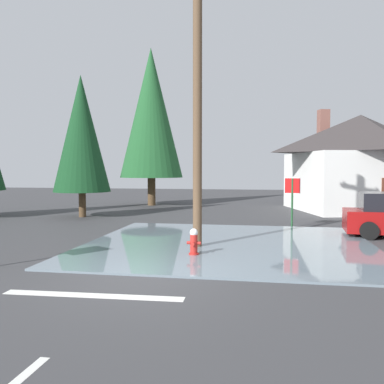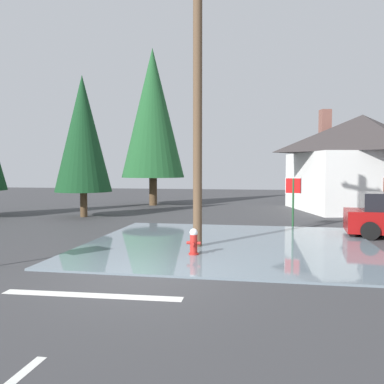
% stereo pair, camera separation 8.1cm
% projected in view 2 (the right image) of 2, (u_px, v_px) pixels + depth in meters
% --- Properties ---
extents(ground_plane, '(80.00, 80.00, 0.10)m').
position_uv_depth(ground_plane, '(140.00, 280.00, 9.40)').
color(ground_plane, '#38383A').
extents(flood_puddle, '(9.13, 8.64, 0.05)m').
position_uv_depth(flood_puddle, '(229.00, 244.00, 13.47)').
color(flood_puddle, slate).
rests_on(flood_puddle, ground).
extents(lane_stop_bar, '(3.63, 0.42, 0.01)m').
position_uv_depth(lane_stop_bar, '(91.00, 295.00, 8.10)').
color(lane_stop_bar, silver).
rests_on(lane_stop_bar, ground).
extents(fire_hydrant, '(0.40, 0.34, 0.79)m').
position_uv_depth(fire_hydrant, '(194.00, 243.00, 11.68)').
color(fire_hydrant, '#AD231E').
rests_on(fire_hydrant, ground).
extents(utility_pole, '(1.60, 0.28, 9.15)m').
position_uv_depth(utility_pole, '(198.00, 94.00, 12.69)').
color(utility_pole, brown).
rests_on(utility_pole, ground).
extents(stop_sign_far, '(0.65, 0.12, 2.09)m').
position_uv_depth(stop_sign_far, '(293.00, 193.00, 17.29)').
color(stop_sign_far, '#1E4C28').
rests_on(stop_sign_far, ground).
extents(house, '(9.15, 8.90, 6.04)m').
position_uv_depth(house, '(362.00, 161.00, 24.30)').
color(house, silver).
rests_on(house, ground).
extents(pine_tree_tall_left, '(4.17, 4.17, 10.43)m').
position_uv_depth(pine_tree_tall_left, '(153.00, 113.00, 27.55)').
color(pine_tree_tall_left, '#4C3823').
rests_on(pine_tree_tall_left, ground).
extents(pine_tree_short_left, '(2.88, 2.88, 7.19)m').
position_uv_depth(pine_tree_short_left, '(83.00, 134.00, 21.02)').
color(pine_tree_short_left, '#4C3823').
rests_on(pine_tree_short_left, ground).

